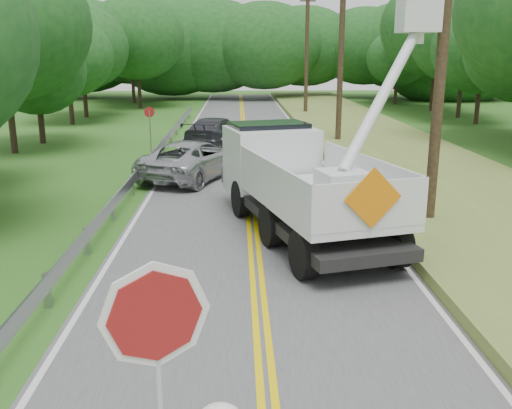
{
  "coord_description": "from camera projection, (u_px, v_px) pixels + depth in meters",
  "views": [
    {
      "loc": [
        -0.4,
        -6.26,
        4.78
      ],
      "look_at": [
        0.0,
        6.0,
        1.5
      ],
      "focal_mm": 39.81,
      "sensor_mm": 36.0,
      "label": 1
    }
  ],
  "objects": [
    {
      "name": "road",
      "position": [
        249.0,
        187.0,
        20.81
      ],
      "size": [
        7.2,
        96.0,
        0.03
      ],
      "color": "#4D4E4F",
      "rests_on": "ground"
    },
    {
      "name": "guardrail",
      "position": [
        142.0,
        169.0,
        21.42
      ],
      "size": [
        0.18,
        48.0,
        0.77
      ],
      "color": "gray",
      "rests_on": "ground"
    },
    {
      "name": "utility_poles",
      "position": [
        373.0,
        40.0,
        22.52
      ],
      "size": [
        1.6,
        43.3,
        10.0
      ],
      "color": "black",
      "rests_on": "ground"
    },
    {
      "name": "tall_grass_verge",
      "position": [
        440.0,
        182.0,
        20.99
      ],
      "size": [
        7.0,
        96.0,
        0.3
      ],
      "primitive_type": "cube",
      "color": "olive",
      "rests_on": "ground"
    },
    {
      "name": "treeline_left",
      "position": [
        71.0,
        41.0,
        34.34
      ],
      "size": [
        10.62,
        57.68,
        9.81
      ],
      "color": "#332319",
      "rests_on": "ground"
    },
    {
      "name": "treeline_horizon",
      "position": [
        261.0,
        46.0,
        59.91
      ],
      "size": [
        58.17,
        15.18,
        12.73
      ],
      "color": "#15491C",
      "rests_on": "ground"
    },
    {
      "name": "bucket_truck",
      "position": [
        297.0,
        167.0,
        15.97
      ],
      "size": [
        5.66,
        8.13,
        7.44
      ],
      "color": "black",
      "rests_on": "road"
    },
    {
      "name": "suv_silver",
      "position": [
        193.0,
        159.0,
        22.13
      ],
      "size": [
        4.39,
        5.95,
        1.5
      ],
      "primitive_type": "imported",
      "rotation": [
        0.0,
        0.0,
        2.74
      ],
      "color": "#B0B1B7",
      "rests_on": "road"
    },
    {
      "name": "suv_darkgrey",
      "position": [
        216.0,
        132.0,
        29.76
      ],
      "size": [
        3.57,
        5.64,
        1.52
      ],
      "primitive_type": "imported",
      "rotation": [
        0.0,
        0.0,
        2.85
      ],
      "color": "#323339",
      "rests_on": "road"
    },
    {
      "name": "stop_sign_permanent",
      "position": [
        150.0,
        124.0,
        26.49
      ],
      "size": [
        0.48,
        0.21,
        2.38
      ],
      "color": "gray",
      "rests_on": "ground"
    }
  ]
}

